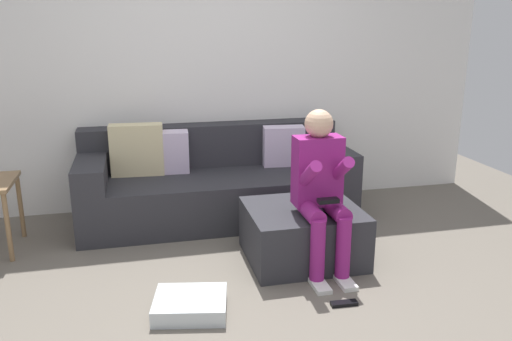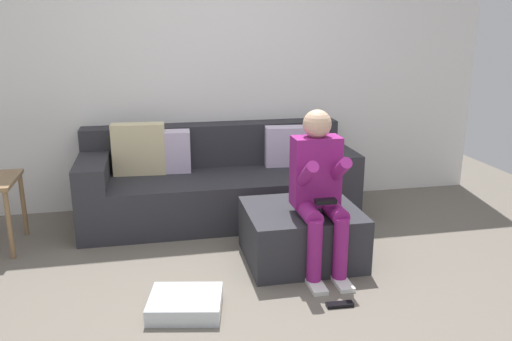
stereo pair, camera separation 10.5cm
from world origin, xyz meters
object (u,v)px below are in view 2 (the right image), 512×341
(couch_sectional, at_px, (216,182))
(remote_near_ottoman, at_px, (340,305))
(person_seated, at_px, (319,185))
(ottoman, at_px, (301,234))
(storage_bin, at_px, (185,304))

(couch_sectional, height_order, remote_near_ottoman, couch_sectional)
(couch_sectional, distance_m, person_seated, 1.34)
(ottoman, height_order, remote_near_ottoman, ottoman)
(ottoman, xyz_separation_m, person_seated, (0.06, -0.17, 0.43))
(ottoman, bearing_deg, storage_bin, -147.66)
(ottoman, height_order, storage_bin, ottoman)
(ottoman, xyz_separation_m, storage_bin, (-0.89, -0.56, -0.15))
(couch_sectional, distance_m, storage_bin, 1.65)
(person_seated, relative_size, storage_bin, 2.60)
(couch_sectional, height_order, ottoman, couch_sectional)
(remote_near_ottoman, bearing_deg, ottoman, 96.07)
(ottoman, distance_m, person_seated, 0.46)
(storage_bin, height_order, remote_near_ottoman, storage_bin)
(storage_bin, xyz_separation_m, remote_near_ottoman, (0.93, -0.14, -0.04))
(couch_sectional, bearing_deg, person_seated, -64.96)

